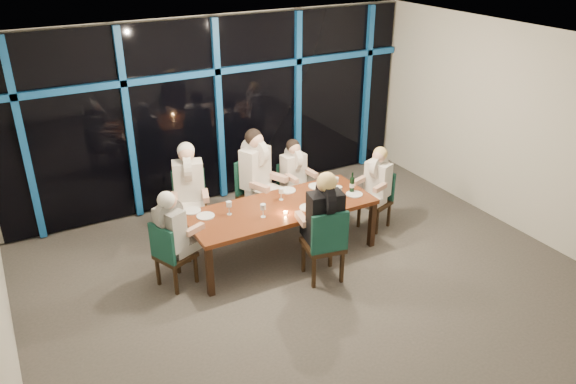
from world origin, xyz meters
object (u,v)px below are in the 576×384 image
object	(u,v)px
chair_end_left	(170,252)
diner_end_right	(377,176)
diner_far_mid	(257,165)
diner_end_left	(172,225)
chair_far_mid	(253,189)
chair_near_mid	(326,242)
chair_far_right	(292,187)
chair_end_right	(378,196)
wine_bottle	(352,185)
diner_far_right	(295,168)
water_pitcher	(338,193)
diner_far_left	(188,179)
dining_table	(281,211)
diner_near_mid	(324,210)
chair_far_left	(190,202)

from	to	relation	value
chair_end_left	diner_end_right	xyz separation A→B (m)	(3.22, 0.03, 0.33)
diner_far_mid	diner_end_left	size ratio (longest dim) A/B	1.16
chair_far_mid	chair_near_mid	xyz separation A→B (m)	(0.13, -1.85, -0.01)
chair_far_right	chair_end_right	xyz separation A→B (m)	(0.99, -0.91, -0.00)
chair_far_mid	chair_end_left	bearing A→B (deg)	-172.25
chair_end_left	wine_bottle	size ratio (longest dim) A/B	3.01
diner_far_right	wine_bottle	xyz separation A→B (m)	(0.40, -0.96, 0.02)
diner_far_right	water_pitcher	size ratio (longest dim) A/B	4.61
chair_far_right	diner_far_mid	bearing A→B (deg)	178.16
diner_far_left	diner_end_right	bearing A→B (deg)	-4.46
dining_table	diner_near_mid	bearing A→B (deg)	-75.84
chair_far_mid	chair_far_right	xyz separation A→B (m)	(0.65, -0.05, -0.10)
chair_far_mid	diner_far_right	bearing A→B (deg)	-34.30
water_pitcher	chair_far_left	bearing A→B (deg)	133.27
diner_end_right	diner_end_left	bearing A→B (deg)	-109.28
diner_end_left	diner_near_mid	size ratio (longest dim) A/B	0.88
chair_near_mid	diner_far_left	bearing A→B (deg)	-48.05
chair_end_right	diner_end_right	xyz separation A→B (m)	(-0.07, -0.02, 0.35)
chair_near_mid	diner_far_left	xyz separation A→B (m)	(-1.14, 1.85, 0.39)
dining_table	diner_end_right	distance (m)	1.62
diner_far_left	diner_end_right	xyz separation A→B (m)	(2.57, -0.99, -0.13)
chair_end_right	diner_end_left	xyz separation A→B (m)	(-3.22, -0.03, 0.38)
chair_end_right	diner_far_mid	xyz separation A→B (m)	(-1.60, 0.88, 0.52)
chair_end_left	diner_far_mid	size ratio (longest dim) A/B	0.89
chair_end_right	chair_near_mid	distance (m)	1.75
diner_far_right	diner_end_right	xyz separation A→B (m)	(0.91, -0.86, -0.00)
dining_table	diner_far_mid	world-z (taller)	diner_far_mid
chair_near_mid	wine_bottle	bearing A→B (deg)	-129.68
chair_far_right	diner_far_right	xyz separation A→B (m)	(0.01, -0.07, 0.35)
chair_end_right	chair_near_mid	size ratio (longest dim) A/B	0.84
chair_far_left	water_pitcher	distance (m)	2.16
chair_end_right	diner_far_right	distance (m)	1.34
diner_end_left	chair_far_right	bearing A→B (deg)	-90.23
diner_end_left	diner_far_right	bearing A→B (deg)	-91.94
chair_near_mid	diner_far_mid	xyz separation A→B (m)	(-0.10, 1.77, 0.43)
chair_near_mid	diner_end_left	distance (m)	1.94
diner_end_right	diner_far_left	bearing A→B (deg)	-130.37
chair_far_right	wine_bottle	world-z (taller)	wine_bottle
diner_far_right	diner_near_mid	distance (m)	1.72
chair_near_mid	diner_far_right	bearing A→B (deg)	-96.27
diner_far_mid	diner_far_right	size ratio (longest dim) A/B	1.20
diner_far_left	diner_end_left	xyz separation A→B (m)	(-0.57, -0.99, -0.10)
chair_far_left	diner_end_right	distance (m)	2.78
dining_table	chair_end_left	distance (m)	1.61
chair_far_right	diner_far_right	world-z (taller)	diner_far_right
diner_far_right	diner_end_left	xyz separation A→B (m)	(-2.23, -0.87, 0.03)
chair_far_left	diner_far_mid	world-z (taller)	diner_far_mid
dining_table	diner_near_mid	size ratio (longest dim) A/B	2.55
diner_far_mid	diner_near_mid	bearing A→B (deg)	-110.06
chair_end_left	dining_table	bearing A→B (deg)	-111.91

